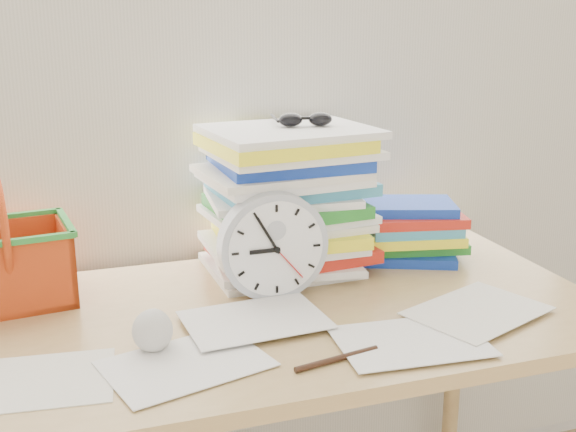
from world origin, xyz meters
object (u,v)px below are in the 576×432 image
object	(u,v)px
desk	(260,345)
clock	(273,246)
paper_stack	(285,200)
book_stack	(410,230)
basket	(4,243)

from	to	relation	value
desk	clock	size ratio (longest dim) A/B	6.15
paper_stack	clock	size ratio (longest dim) A/B	1.63
desk	paper_stack	world-z (taller)	paper_stack
book_stack	basket	bearing A→B (deg)	179.73
paper_stack	desk	bearing A→B (deg)	-119.88
book_stack	basket	distance (m)	0.92
paper_stack	book_stack	world-z (taller)	paper_stack
clock	basket	bearing A→B (deg)	164.46
clock	basket	distance (m)	0.54
desk	book_stack	xyz separation A→B (m)	(0.44, 0.20, 0.14)
paper_stack	basket	distance (m)	0.60
clock	book_stack	bearing A→B (deg)	19.83
paper_stack	clock	world-z (taller)	paper_stack
desk	clock	distance (m)	0.20
clock	book_stack	xyz separation A→B (m)	(0.39, 0.14, -0.05)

